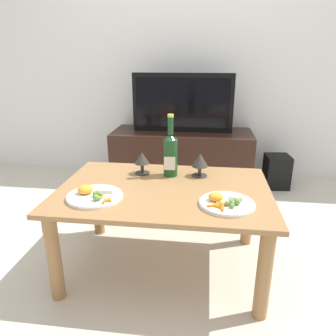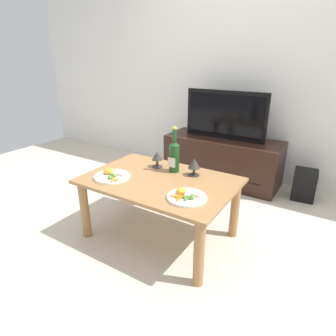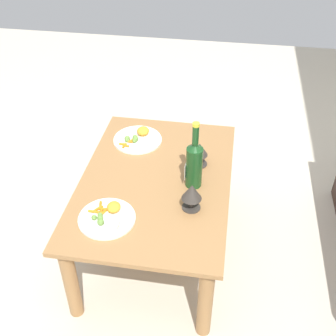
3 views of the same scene
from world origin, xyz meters
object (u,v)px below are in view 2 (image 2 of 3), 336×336
tv_stand (222,160)px  goblet_right (194,164)px  floor_speaker (304,185)px  goblet_left (157,157)px  dinner_plate_right (186,196)px  wine_bottle (174,155)px  tv_screen (225,115)px  dining_table (160,190)px  dinner_plate_left (112,176)px

tv_stand → goblet_right: 1.18m
floor_speaker → goblet_right: 1.39m
goblet_left → dinner_plate_right: bearing=-37.7°
wine_bottle → goblet_left: 0.18m
floor_speaker → goblet_right: bearing=-127.2°
goblet_left → tv_screen: bearing=82.4°
tv_stand → floor_speaker: tv_stand is taller
tv_screen → floor_speaker: size_ratio=2.95×
floor_speaker → wine_bottle: (-0.87, -1.13, 0.49)m
tv_screen → dinner_plate_right: 1.55m
dining_table → dinner_plate_right: dinner_plate_right is taller
tv_stand → goblet_right: bearing=-79.9°
tv_stand → goblet_left: goblet_left is taller
tv_stand → tv_screen: size_ratio=1.42×
tv_screen → dinner_plate_left: size_ratio=3.25×
floor_speaker → dinner_plate_left: 1.96m
dinner_plate_left → tv_screen: bearing=77.9°
floor_speaker → tv_stand: bearing=175.1°
wine_bottle → tv_stand: bearing=91.3°
dinner_plate_right → dinner_plate_left: bearing=179.9°
goblet_right → dining_table: bearing=-131.9°
dining_table → goblet_right: 0.33m
floor_speaker → dinner_plate_right: size_ratio=1.16×
wine_bottle → floor_speaker: bearing=52.4°
tv_screen → floor_speaker: (0.90, 0.01, -0.62)m
dining_table → tv_screen: size_ratio=1.25×
goblet_right → dinner_plate_left: 0.64m
dinner_plate_left → dinner_plate_right: 0.65m
floor_speaker → goblet_right: size_ratio=2.22×
tv_screen → goblet_right: size_ratio=6.55×
tv_stand → dinner_plate_left: size_ratio=4.61×
tv_screen → tv_stand: bearing=90.0°
tv_screen → dinner_plate_left: tv_screen is taller
wine_bottle → goblet_right: bearing=3.3°
tv_stand → tv_screen: tv_screen is taller
tv_screen → dinner_plate_right: bearing=-77.3°
floor_speaker → dinner_plate_left: dinner_plate_left is taller
goblet_left → dinner_plate_left: bearing=-114.5°
goblet_left → goblet_right: size_ratio=0.96×
goblet_left → goblet_right: goblet_right is taller
dining_table → tv_stand: (-0.01, 1.32, -0.16)m
goblet_left → goblet_right: bearing=0.0°
goblet_left → goblet_right: (0.35, 0.00, 0.00)m
wine_bottle → goblet_right: 0.18m
dinner_plate_right → goblet_left: bearing=142.3°
floor_speaker → goblet_left: goblet_left is taller
dining_table → tv_stand: tv_stand is taller
tv_stand → goblet_left: bearing=-97.6°
dining_table → dinner_plate_left: (-0.33, -0.17, 0.10)m
dining_table → floor_speaker: 1.62m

